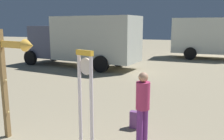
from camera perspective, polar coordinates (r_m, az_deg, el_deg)
standing_clock at (r=4.73m, az=-6.29°, el=-5.26°), size 0.41×0.23×2.05m
arrow_sign at (r=5.45m, az=-22.52°, el=0.42°), size 1.06×0.37×2.43m
person_near_clock at (r=5.20m, az=7.30°, el=-7.96°), size 0.30×0.30×1.55m
backpack at (r=6.08m, az=5.74°, el=-11.69°), size 0.30×0.19×0.43m
box_truck_near at (r=14.57m, az=-6.57°, el=7.16°), size 7.42×3.30×2.99m
box_truck_far at (r=19.46m, az=23.07°, el=7.26°), size 6.59×2.88×3.00m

